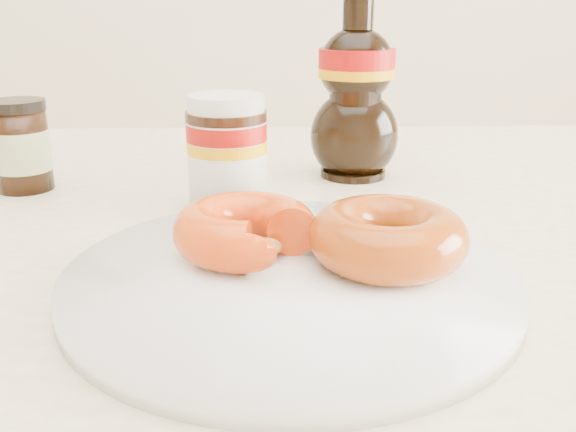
{
  "coord_description": "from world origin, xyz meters",
  "views": [
    {
      "loc": [
        0.01,
        -0.4,
        0.94
      ],
      "look_at": [
        0.02,
        0.04,
        0.79
      ],
      "focal_mm": 40.0,
      "sensor_mm": 36.0,
      "label": 1
    }
  ],
  "objects_px": {
    "donut_whole": "(388,237)",
    "nutella_jar": "(227,147)",
    "plate": "(290,279)",
    "dining_table": "(261,322)",
    "syrup_bottle": "(356,91)",
    "dark_jar": "(21,147)",
    "donut_bitten": "(246,230)"
  },
  "relations": [
    {
      "from": "donut_whole",
      "to": "nutella_jar",
      "type": "bearing_deg",
      "value": 123.67
    },
    {
      "from": "plate",
      "to": "nutella_jar",
      "type": "xyz_separation_m",
      "value": [
        -0.05,
        0.18,
        0.05
      ]
    },
    {
      "from": "dining_table",
      "to": "syrup_bottle",
      "type": "distance_m",
      "value": 0.27
    },
    {
      "from": "syrup_bottle",
      "to": "dark_jar",
      "type": "distance_m",
      "value": 0.34
    },
    {
      "from": "donut_bitten",
      "to": "plate",
      "type": "bearing_deg",
      "value": -37.85
    },
    {
      "from": "dining_table",
      "to": "syrup_bottle",
      "type": "height_order",
      "value": "syrup_bottle"
    },
    {
      "from": "nutella_jar",
      "to": "plate",
      "type": "bearing_deg",
      "value": -74.43
    },
    {
      "from": "syrup_bottle",
      "to": "donut_bitten",
      "type": "bearing_deg",
      "value": -112.95
    },
    {
      "from": "dining_table",
      "to": "dark_jar",
      "type": "bearing_deg",
      "value": 150.68
    },
    {
      "from": "dining_table",
      "to": "nutella_jar",
      "type": "relative_size",
      "value": 13.56
    },
    {
      "from": "plate",
      "to": "nutella_jar",
      "type": "distance_m",
      "value": 0.2
    },
    {
      "from": "dining_table",
      "to": "syrup_bottle",
      "type": "bearing_deg",
      "value": 60.15
    },
    {
      "from": "donut_bitten",
      "to": "syrup_bottle",
      "type": "distance_m",
      "value": 0.28
    },
    {
      "from": "dark_jar",
      "to": "plate",
      "type": "bearing_deg",
      "value": -43.27
    },
    {
      "from": "plate",
      "to": "dark_jar",
      "type": "relative_size",
      "value": 3.32
    },
    {
      "from": "plate",
      "to": "syrup_bottle",
      "type": "height_order",
      "value": "syrup_bottle"
    },
    {
      "from": "dining_table",
      "to": "nutella_jar",
      "type": "distance_m",
      "value": 0.16
    },
    {
      "from": "nutella_jar",
      "to": "donut_bitten",
      "type": "bearing_deg",
      "value": -82.25
    },
    {
      "from": "donut_bitten",
      "to": "syrup_bottle",
      "type": "bearing_deg",
      "value": 73.14
    },
    {
      "from": "nutella_jar",
      "to": "syrup_bottle",
      "type": "xyz_separation_m",
      "value": [
        0.13,
        0.1,
        0.04
      ]
    },
    {
      "from": "dining_table",
      "to": "dark_jar",
      "type": "relative_size",
      "value": 15.52
    },
    {
      "from": "dining_table",
      "to": "donut_bitten",
      "type": "distance_m",
      "value": 0.14
    },
    {
      "from": "donut_whole",
      "to": "donut_bitten",
      "type": "bearing_deg",
      "value": 168.03
    },
    {
      "from": "plate",
      "to": "donut_bitten",
      "type": "xyz_separation_m",
      "value": [
        -0.03,
        0.03,
        0.02
      ]
    },
    {
      "from": "donut_bitten",
      "to": "dark_jar",
      "type": "xyz_separation_m",
      "value": [
        -0.23,
        0.22,
        0.01
      ]
    },
    {
      "from": "donut_bitten",
      "to": "nutella_jar",
      "type": "relative_size",
      "value": 0.98
    },
    {
      "from": "syrup_bottle",
      "to": "donut_whole",
      "type": "bearing_deg",
      "value": -92.64
    },
    {
      "from": "syrup_bottle",
      "to": "dark_jar",
      "type": "xyz_separation_m",
      "value": [
        -0.34,
        -0.04,
        -0.05
      ]
    },
    {
      "from": "plate",
      "to": "dining_table",
      "type": "bearing_deg",
      "value": 101.07
    },
    {
      "from": "plate",
      "to": "dark_jar",
      "type": "xyz_separation_m",
      "value": [
        -0.26,
        0.24,
        0.04
      ]
    },
    {
      "from": "dining_table",
      "to": "plate",
      "type": "height_order",
      "value": "plate"
    },
    {
      "from": "donut_whole",
      "to": "dark_jar",
      "type": "distance_m",
      "value": 0.4
    }
  ]
}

